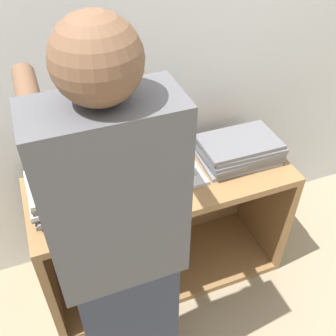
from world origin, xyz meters
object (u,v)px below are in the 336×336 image
Objects in this scene: laptop_open at (159,164)px; laptop_stack_left at (75,189)px; laptop_stack_right at (240,150)px; person at (121,257)px.

laptop_stack_left is at bearing -173.18° from laptop_open.
laptop_stack_right is (0.39, -0.05, 0.01)m from laptop_open.
laptop_open is 0.59m from person.
laptop_stack_left is 0.45m from person.
laptop_open reaches higher than laptop_stack_right.
person is at bearing -122.49° from laptop_open.
laptop_stack_right is (0.78, 0.00, -0.01)m from laptop_stack_left.
person is (-0.31, -0.49, 0.07)m from laptop_open.
laptop_open is 0.94× the size of laptop_stack_right.
laptop_open is 0.22× the size of person.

